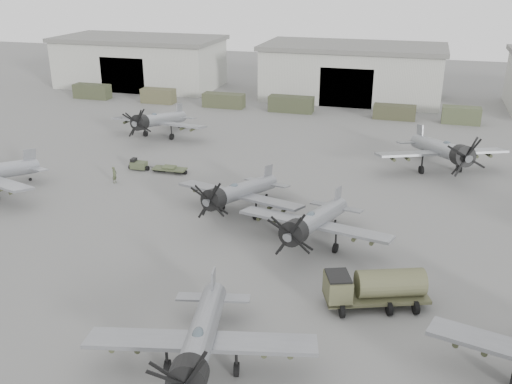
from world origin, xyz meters
TOP-DOWN VIEW (x-y plane):
  - ground at (0.00, 0.00)m, footprint 220.00×220.00m
  - hangar_left at (-38.00, 61.96)m, footprint 29.00×14.80m
  - hangar_center at (0.00, 61.96)m, footprint 29.00×14.80m
  - support_truck_0 at (-40.91, 50.00)m, footprint 6.05×2.20m
  - support_truck_1 at (-29.03, 50.00)m, footprint 5.34×2.20m
  - support_truck_2 at (-18.00, 50.00)m, footprint 6.41×2.20m
  - support_truck_3 at (-7.36, 50.00)m, footprint 6.65×2.20m
  - support_truck_4 at (7.74, 50.00)m, footprint 5.91×2.20m
  - support_truck_5 at (16.74, 50.00)m, footprint 5.14×2.20m
  - aircraft_near_1 at (1.36, -9.00)m, footprint 12.43×11.19m
  - aircraft_mid_1 at (-3.25, 11.50)m, footprint 11.95×10.75m
  - aircraft_mid_2 at (4.19, 7.25)m, footprint 12.31×11.08m
  - aircraft_far_0 at (-20.42, 31.60)m, footprint 12.79×11.51m
  - aircraft_far_1 at (13.93, 27.97)m, footprint 13.61×12.33m
  - fuel_tanker at (9.56, 0.35)m, footprint 6.92×4.60m
  - tug_trailer at (-15.83, 20.06)m, footprint 6.20×1.38m
  - ground_crew at (-17.65, 15.74)m, footprint 0.44×0.64m

SIDE VIEW (x-z plane):
  - ground at x=0.00m, z-range 0.00..0.00m
  - tug_trailer at x=-15.83m, z-range -0.16..1.09m
  - ground_crew at x=-17.65m, z-range 0.00..1.68m
  - support_truck_4 at x=7.74m, z-range 0.00..2.01m
  - support_truck_2 at x=-18.00m, z-range 0.00..2.14m
  - support_truck_1 at x=-29.03m, z-range 0.00..2.27m
  - support_truck_0 at x=-40.91m, z-range 0.00..2.33m
  - support_truck_5 at x=16.74m, z-range 0.00..2.33m
  - support_truck_3 at x=-7.36m, z-range 0.00..2.36m
  - fuel_tanker at x=9.56m, z-range 0.19..2.73m
  - aircraft_mid_1 at x=-3.25m, z-range -0.21..4.54m
  - aircraft_mid_2 at x=4.19m, z-range -0.22..4.66m
  - aircraft_near_1 at x=1.36m, z-range -0.22..4.72m
  - aircraft_far_0 at x=-20.42m, z-range -0.23..4.86m
  - aircraft_far_1 at x=13.93m, z-range -0.25..5.31m
  - hangar_left at x=-38.00m, z-range 0.02..8.72m
  - hangar_center at x=0.00m, z-range 0.02..8.72m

